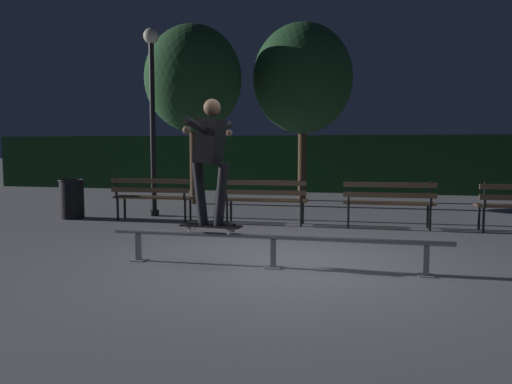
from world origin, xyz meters
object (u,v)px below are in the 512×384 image
skateboarder (210,151)px  tree_far_left (193,79)px  skateboard (211,226)px  park_bench_leftmost (152,194)px  park_bench_left_center (264,196)px  grind_rail (273,242)px  lamp_post_left (152,98)px  park_bench_right_center (389,199)px  trash_can (72,198)px  tree_behind_benches (303,79)px

skateboarder → tree_far_left: bearing=111.4°
skateboard → park_bench_leftmost: bearing=124.5°
park_bench_leftmost → park_bench_left_center: 2.27m
grind_rail → park_bench_left_center: bearing=103.7°
park_bench_left_center → tree_far_left: 4.70m
skateboarder → lamp_post_left: bearing=122.5°
park_bench_left_center → park_bench_right_center: 2.27m
skateboard → trash_can: size_ratio=0.99×
skateboard → park_bench_leftmost: (-2.28, 3.32, 0.05)m
park_bench_left_center → lamp_post_left: (-2.54, 0.69, 1.94)m
park_bench_leftmost → tree_far_left: 4.00m
trash_can → lamp_post_left: bearing=26.4°
tree_behind_benches → park_bench_leftmost: bearing=-118.2°
park_bench_leftmost → tree_behind_benches: 5.72m
grind_rail → lamp_post_left: lamp_post_left is taller
lamp_post_left → park_bench_left_center: bearing=-15.2°
skateboard → lamp_post_left: lamp_post_left is taller
park_bench_left_center → lamp_post_left: bearing=164.8°
grind_rail → skateboarder: bearing=-180.0°
skateboard → park_bench_left_center: 3.32m
tree_behind_benches → trash_can: (-4.13, -4.48, -2.85)m
tree_far_left → trash_can: size_ratio=5.63×
skateboard → park_bench_left_center: size_ratio=0.49×
tree_far_left → tree_behind_benches: tree_behind_benches is taller
park_bench_leftmost → lamp_post_left: lamp_post_left is taller
grind_rail → lamp_post_left: size_ratio=1.07×
tree_far_left → tree_behind_benches: (2.58, 1.41, 0.11)m
trash_can → park_bench_right_center: bearing=0.4°
skateboarder → park_bench_leftmost: (-2.28, 3.32, -0.88)m
skateboard → skateboarder: (0.00, -0.00, 0.94)m
tree_far_left → tree_behind_benches: bearing=28.6°
skateboarder → lamp_post_left: size_ratio=0.40×
park_bench_left_center → lamp_post_left: size_ratio=0.41×
skateboarder → park_bench_right_center: bearing=55.8°
skateboarder → park_bench_leftmost: size_ratio=0.97×
park_bench_leftmost → trash_can: (-1.75, -0.05, -0.12)m
park_bench_left_center → lamp_post_left: 3.27m
skateboard → tree_behind_benches: tree_behind_benches is taller
skateboarder → park_bench_left_center: 3.43m
park_bench_leftmost → tree_behind_benches: tree_behind_benches is taller
tree_far_left → lamp_post_left: bearing=-91.8°
park_bench_leftmost → trash_can: 1.76m
skateboarder → tree_behind_benches: (0.10, 7.75, 1.84)m
grind_rail → park_bench_leftmost: (-3.07, 3.32, 0.22)m
trash_can → skateboarder: bearing=-39.0°
skateboarder → tree_far_left: (-2.48, 6.34, 1.73)m
skateboard → lamp_post_left: (-2.55, 4.00, 2.00)m
park_bench_left_center → tree_behind_benches: (0.12, 4.43, 2.73)m
park_bench_left_center → park_bench_right_center: same height
lamp_post_left → park_bench_leftmost: bearing=-68.4°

